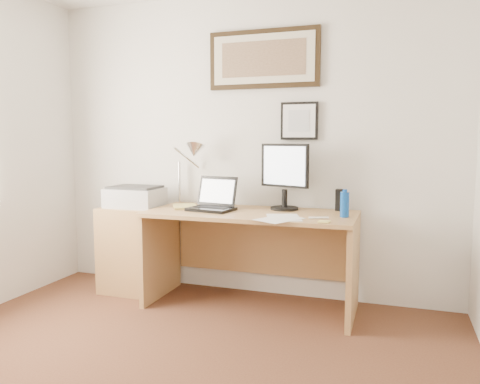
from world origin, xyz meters
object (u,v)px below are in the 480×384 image
at_px(desk, 254,240).
at_px(water_bottle, 345,205).
at_px(book, 174,207).
at_px(laptop, 213,202).
at_px(printer, 135,197).
at_px(lcd_monitor, 285,173).
at_px(side_cabinet, 133,249).

bearing_deg(desk, water_bottle, -8.15).
xyz_separation_m(water_bottle, book, (-1.36, 0.01, -0.08)).
bearing_deg(desk, laptop, -166.55).
height_order(desk, printer, printer).
distance_m(laptop, lcd_monitor, 0.61).
relative_size(water_bottle, lcd_monitor, 0.35).
relative_size(side_cabinet, laptop, 1.95).
xyz_separation_m(laptop, printer, (-0.74, 0.06, 0.01)).
bearing_deg(lcd_monitor, laptop, -161.73).
bearing_deg(book, laptop, 2.62).
bearing_deg(side_cabinet, book, -7.45).
xyz_separation_m(water_bottle, desk, (-0.71, 0.10, -0.33)).
bearing_deg(side_cabinet, desk, 1.89).
relative_size(laptop, printer, 0.85).
relative_size(book, laptop, 0.67).
bearing_deg(laptop, side_cabinet, 177.06).
bearing_deg(lcd_monitor, side_cabinet, -173.97).
relative_size(water_bottle, printer, 0.41).
xyz_separation_m(side_cabinet, lcd_monitor, (1.29, 0.14, 0.68)).
bearing_deg(book, water_bottle, -0.49).
xyz_separation_m(book, lcd_monitor, (0.87, 0.19, 0.28)).
xyz_separation_m(side_cabinet, book, (0.42, -0.05, 0.39)).
xyz_separation_m(side_cabinet, desk, (1.07, 0.04, 0.15)).
height_order(water_bottle, laptop, laptop).
height_order(laptop, lcd_monitor, lcd_monitor).
height_order(desk, lcd_monitor, lcd_monitor).
height_order(lcd_monitor, printer, lcd_monitor).
height_order(water_bottle, desk, water_bottle).
xyz_separation_m(book, desk, (0.65, 0.09, -0.24)).
distance_m(laptop, printer, 0.74).
bearing_deg(book, desk, 7.85).
height_order(desk, laptop, laptop).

